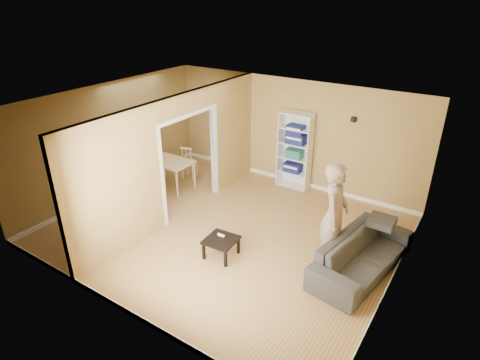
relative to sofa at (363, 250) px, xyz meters
name	(u,v)px	position (x,y,z in m)	size (l,w,h in m)	color
room_shell	(225,172)	(-2.70, -0.22, 0.87)	(6.50, 6.50, 6.50)	#B3834F
partition	(178,159)	(-3.90, -0.22, 0.87)	(0.22, 5.50, 2.60)	#A48A51
wall_speaker	(354,119)	(-1.20, 2.47, 1.47)	(0.10, 0.10, 0.10)	black
sofa	(363,250)	(0.00, 0.00, 0.00)	(0.97, 2.27, 0.87)	black
person	(335,207)	(-0.55, -0.05, 0.69)	(0.64, 0.81, 2.24)	slate
bookshelf	(296,150)	(-2.48, 2.38, 0.51)	(0.79, 0.35, 1.88)	white
paper_box_navy_a	(293,167)	(-2.51, 2.33, 0.07)	(0.42, 0.27, 0.22)	navy
paper_box_teal	(294,154)	(-2.49, 2.33, 0.44)	(0.40, 0.26, 0.20)	teal
paper_box_navy_b	(296,139)	(-2.46, 2.33, 0.82)	(0.46, 0.30, 0.23)	#1D1A4B
paper_box_navy_c	(296,130)	(-2.49, 2.33, 1.02)	(0.41, 0.27, 0.21)	navy
coffee_table	(221,242)	(-2.27, -1.00, -0.12)	(0.55, 0.55, 0.37)	black
game_controller	(221,235)	(-2.33, -0.91, -0.05)	(0.14, 0.04, 0.03)	white
dining_table	(169,164)	(-5.00, 0.65, 0.18)	(1.10, 0.73, 0.69)	tan
chair_left	(148,164)	(-5.72, 0.61, 0.02)	(0.42, 0.42, 0.91)	tan
chair_near	(156,177)	(-4.93, 0.09, 0.06)	(0.45, 0.45, 0.98)	tan
chair_far	(189,161)	(-4.95, 1.33, 0.01)	(0.41, 0.41, 0.89)	#CEBA85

